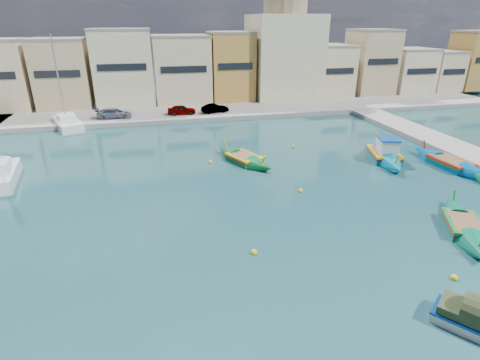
{
  "coord_description": "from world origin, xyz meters",
  "views": [
    {
      "loc": [
        -10.35,
        -17.59,
        11.77
      ],
      "look_at": [
        -4.83,
        6.0,
        1.4
      ],
      "focal_mm": 28.0,
      "sensor_mm": 36.0,
      "label": 1
    }
  ],
  "objects_px": {
    "luzzu_green": "(244,159)",
    "tender_near": "(471,319)",
    "luzzu_blue_south": "(464,227)",
    "church_block": "(284,44)",
    "yacht_north": "(64,122)",
    "luzzu_cyan_mid": "(450,164)",
    "luzzu_blue_cabin": "(384,155)",
    "yacht_midnorth": "(3,170)"
  },
  "relations": [
    {
      "from": "luzzu_green",
      "to": "luzzu_blue_cabin",
      "type": "bearing_deg",
      "value": -9.67
    },
    {
      "from": "luzzu_blue_cabin",
      "to": "luzzu_cyan_mid",
      "type": "height_order",
      "value": "luzzu_blue_cabin"
    },
    {
      "from": "church_block",
      "to": "luzzu_green",
      "type": "height_order",
      "value": "church_block"
    },
    {
      "from": "luzzu_cyan_mid",
      "to": "luzzu_blue_south",
      "type": "xyz_separation_m",
      "value": [
        -6.97,
        -9.29,
        -0.03
      ]
    },
    {
      "from": "tender_near",
      "to": "church_block",
      "type": "bearing_deg",
      "value": 80.15
    },
    {
      "from": "yacht_midnorth",
      "to": "tender_near",
      "type": "bearing_deg",
      "value": -43.07
    },
    {
      "from": "luzzu_blue_south",
      "to": "yacht_midnorth",
      "type": "bearing_deg",
      "value": 151.81
    },
    {
      "from": "church_block",
      "to": "yacht_north",
      "type": "height_order",
      "value": "church_block"
    },
    {
      "from": "church_block",
      "to": "luzzu_blue_south",
      "type": "bearing_deg",
      "value": -93.67
    },
    {
      "from": "luzzu_blue_south",
      "to": "yacht_north",
      "type": "height_order",
      "value": "yacht_north"
    },
    {
      "from": "luzzu_green",
      "to": "yacht_midnorth",
      "type": "bearing_deg",
      "value": 175.48
    },
    {
      "from": "luzzu_blue_south",
      "to": "tender_near",
      "type": "bearing_deg",
      "value": -130.46
    },
    {
      "from": "luzzu_blue_south",
      "to": "yacht_midnorth",
      "type": "distance_m",
      "value": 34.23
    },
    {
      "from": "luzzu_blue_south",
      "to": "yacht_north",
      "type": "relative_size",
      "value": 0.71
    },
    {
      "from": "yacht_north",
      "to": "yacht_midnorth",
      "type": "height_order",
      "value": "yacht_midnorth"
    },
    {
      "from": "luzzu_blue_cabin",
      "to": "luzzu_blue_south",
      "type": "distance_m",
      "value": 12.68
    },
    {
      "from": "luzzu_green",
      "to": "luzzu_blue_south",
      "type": "height_order",
      "value": "luzzu_green"
    },
    {
      "from": "luzzu_green",
      "to": "tender_near",
      "type": "bearing_deg",
      "value": -78.14
    },
    {
      "from": "luzzu_blue_cabin",
      "to": "luzzu_cyan_mid",
      "type": "relative_size",
      "value": 1.05
    },
    {
      "from": "luzzu_blue_cabin",
      "to": "luzzu_cyan_mid",
      "type": "xyz_separation_m",
      "value": [
        4.38,
        -3.13,
        -0.12
      ]
    },
    {
      "from": "church_block",
      "to": "luzzu_blue_cabin",
      "type": "xyz_separation_m",
      "value": [
        -0.07,
        -29.08,
        -8.01
      ]
    },
    {
      "from": "luzzu_green",
      "to": "church_block",
      "type": "bearing_deg",
      "value": 64.5
    },
    {
      "from": "luzzu_blue_cabin",
      "to": "tender_near",
      "type": "xyz_separation_m",
      "value": [
        -8.29,
        -19.11,
        0.03
      ]
    },
    {
      "from": "luzzu_cyan_mid",
      "to": "church_block",
      "type": "bearing_deg",
      "value": 97.62
    },
    {
      "from": "yacht_north",
      "to": "luzzu_cyan_mid",
      "type": "bearing_deg",
      "value": -32.81
    },
    {
      "from": "tender_near",
      "to": "yacht_north",
      "type": "bearing_deg",
      "value": 120.28
    },
    {
      "from": "church_block",
      "to": "tender_near",
      "type": "height_order",
      "value": "church_block"
    },
    {
      "from": "luzzu_blue_south",
      "to": "tender_near",
      "type": "distance_m",
      "value": 8.8
    },
    {
      "from": "church_block",
      "to": "tender_near",
      "type": "distance_m",
      "value": 49.56
    },
    {
      "from": "luzzu_cyan_mid",
      "to": "luzzu_blue_cabin",
      "type": "bearing_deg",
      "value": 144.51
    },
    {
      "from": "luzzu_cyan_mid",
      "to": "tender_near",
      "type": "xyz_separation_m",
      "value": [
        -12.68,
        -15.98,
        0.16
      ]
    },
    {
      "from": "yacht_north",
      "to": "luzzu_blue_cabin",
      "type": "bearing_deg",
      "value": -32.42
    },
    {
      "from": "church_block",
      "to": "luzzu_green",
      "type": "relative_size",
      "value": 2.48
    },
    {
      "from": "luzzu_green",
      "to": "yacht_north",
      "type": "height_order",
      "value": "yacht_north"
    },
    {
      "from": "church_block",
      "to": "yacht_north",
      "type": "relative_size",
      "value": 1.69
    },
    {
      "from": "tender_near",
      "to": "yacht_north",
      "type": "relative_size",
      "value": 0.28
    },
    {
      "from": "tender_near",
      "to": "luzzu_green",
      "type": "bearing_deg",
      "value": 101.86
    },
    {
      "from": "luzzu_green",
      "to": "yacht_midnorth",
      "type": "relative_size",
      "value": 0.66
    },
    {
      "from": "luzzu_green",
      "to": "yacht_midnorth",
      "type": "xyz_separation_m",
      "value": [
        -19.99,
        1.58,
        0.21
      ]
    },
    {
      "from": "luzzu_cyan_mid",
      "to": "luzzu_green",
      "type": "relative_size",
      "value": 1.18
    },
    {
      "from": "luzzu_cyan_mid",
      "to": "yacht_north",
      "type": "distance_m",
      "value": 42.0
    },
    {
      "from": "luzzu_blue_south",
      "to": "luzzu_cyan_mid",
      "type": "bearing_deg",
      "value": 53.12
    }
  ]
}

